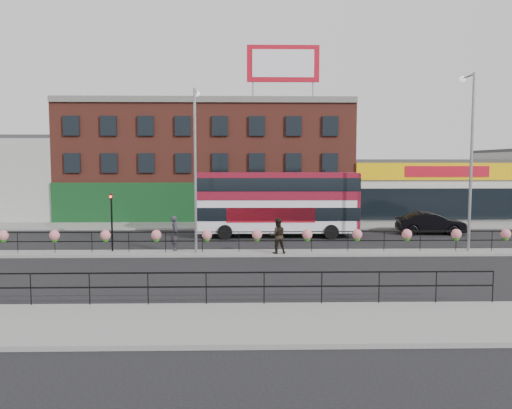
{
  "coord_description": "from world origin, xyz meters",
  "views": [
    {
      "loc": [
        -0.64,
        -27.01,
        5.02
      ],
      "look_at": [
        0.0,
        3.0,
        2.5
      ],
      "focal_mm": 35.0,
      "sensor_mm": 36.0,
      "label": 1
    }
  ],
  "objects_px": {
    "lamp_column_east": "(470,146)",
    "double_decker_bus": "(278,197)",
    "car": "(431,223)",
    "pedestrian_a": "(175,233)",
    "pedestrian_b": "(277,236)",
    "lamp_column_west": "(196,156)"
  },
  "relations": [
    {
      "from": "car",
      "to": "lamp_column_east",
      "type": "bearing_deg",
      "value": 178.26
    },
    {
      "from": "car",
      "to": "lamp_column_east",
      "type": "distance_m",
      "value": 9.09
    },
    {
      "from": "double_decker_bus",
      "to": "pedestrian_b",
      "type": "xyz_separation_m",
      "value": [
        -0.49,
        -7.08,
        -1.57
      ]
    },
    {
      "from": "pedestrian_b",
      "to": "lamp_column_east",
      "type": "relative_size",
      "value": 0.2
    },
    {
      "from": "car",
      "to": "pedestrian_a",
      "type": "bearing_deg",
      "value": 117.01
    },
    {
      "from": "pedestrian_a",
      "to": "pedestrian_b",
      "type": "relative_size",
      "value": 1.01
    },
    {
      "from": "lamp_column_west",
      "to": "lamp_column_east",
      "type": "relative_size",
      "value": 0.91
    },
    {
      "from": "car",
      "to": "pedestrian_b",
      "type": "xyz_separation_m",
      "value": [
        -11.35,
        -8.09,
        0.34
      ]
    },
    {
      "from": "lamp_column_east",
      "to": "double_decker_bus",
      "type": "bearing_deg",
      "value": 147.43
    },
    {
      "from": "double_decker_bus",
      "to": "car",
      "type": "bearing_deg",
      "value": 5.34
    },
    {
      "from": "lamp_column_east",
      "to": "pedestrian_b",
      "type": "bearing_deg",
      "value": -176.53
    },
    {
      "from": "double_decker_bus",
      "to": "pedestrian_b",
      "type": "relative_size",
      "value": 5.65
    },
    {
      "from": "pedestrian_a",
      "to": "pedestrian_b",
      "type": "height_order",
      "value": "pedestrian_a"
    },
    {
      "from": "double_decker_bus",
      "to": "pedestrian_a",
      "type": "bearing_deg",
      "value": -135.12
    },
    {
      "from": "lamp_column_west",
      "to": "pedestrian_b",
      "type": "bearing_deg",
      "value": -6.94
    },
    {
      "from": "pedestrian_a",
      "to": "lamp_column_east",
      "type": "distance_m",
      "value": 16.9
    },
    {
      "from": "double_decker_bus",
      "to": "pedestrian_b",
      "type": "bearing_deg",
      "value": -93.99
    },
    {
      "from": "lamp_column_west",
      "to": "pedestrian_a",
      "type": "bearing_deg",
      "value": 160.23
    },
    {
      "from": "double_decker_bus",
      "to": "lamp_column_west",
      "type": "xyz_separation_m",
      "value": [
        -4.89,
        -6.54,
        2.72
      ]
    },
    {
      "from": "pedestrian_b",
      "to": "pedestrian_a",
      "type": "bearing_deg",
      "value": -17.77
    },
    {
      "from": "double_decker_bus",
      "to": "pedestrian_b",
      "type": "height_order",
      "value": "double_decker_bus"
    },
    {
      "from": "car",
      "to": "pedestrian_b",
      "type": "distance_m",
      "value": 13.95
    }
  ]
}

